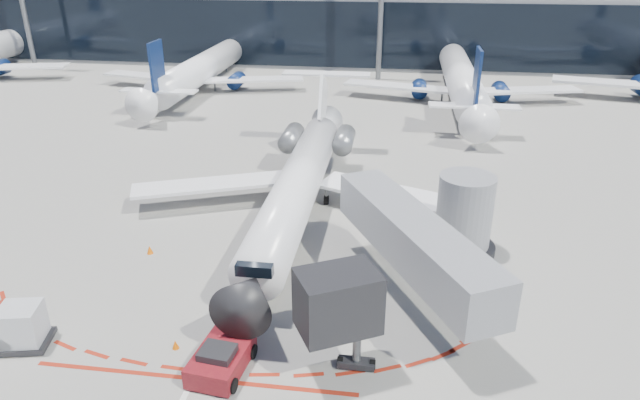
# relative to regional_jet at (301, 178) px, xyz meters

# --- Properties ---
(ground) EXTENTS (260.00, 260.00, 0.00)m
(ground) POSITION_rel_regional_jet_xyz_m (-1.76, -5.41, -2.44)
(ground) COLOR slate
(ground) RESTS_ON ground
(apron_centerline) EXTENTS (0.25, 40.00, 0.01)m
(apron_centerline) POSITION_rel_regional_jet_xyz_m (-1.76, -3.41, -2.44)
(apron_centerline) COLOR silver
(apron_centerline) RESTS_ON ground
(apron_stop_bar) EXTENTS (14.00, 0.25, 0.01)m
(apron_stop_bar) POSITION_rel_regional_jet_xyz_m (-1.76, -16.91, -2.44)
(apron_stop_bar) COLOR maroon
(apron_stop_bar) RESTS_ON ground
(terminal_building) EXTENTS (150.00, 24.15, 24.00)m
(terminal_building) POSITION_rel_regional_jet_xyz_m (-1.76, 59.57, 6.08)
(terminal_building) COLOR gray
(terminal_building) RESTS_ON ground
(jet_bridge) EXTENTS (10.03, 15.20, 4.90)m
(jet_bridge) POSITION_rel_regional_jet_xyz_m (8.04, -8.42, 0.56)
(jet_bridge) COLOR gray
(jet_bridge) RESTS_ON ground
(regional_jet) EXTENTS (23.70, 29.23, 7.32)m
(regional_jet) POSITION_rel_regional_jet_xyz_m (0.00, 0.00, 0.00)
(regional_jet) COLOR white
(regional_jet) RESTS_ON ground
(pushback_tug) EXTENTS (2.53, 5.22, 1.33)m
(pushback_tug) POSITION_rel_regional_jet_xyz_m (-0.70, -16.22, -1.86)
(pushback_tug) COLOR #5F0D15
(pushback_tug) RESTS_ON ground
(uld_container) EXTENTS (2.49, 2.24, 2.03)m
(uld_container) POSITION_rel_regional_jet_xyz_m (-10.03, -15.82, -1.44)
(uld_container) COLOR black
(uld_container) RESTS_ON ground
(safety_cone_left) EXTENTS (0.37, 0.37, 0.51)m
(safety_cone_left) POSITION_rel_regional_jet_xyz_m (-7.88, -7.02, -2.19)
(safety_cone_left) COLOR #E76004
(safety_cone_left) RESTS_ON ground
(safety_cone_right) EXTENTS (0.32, 0.32, 0.44)m
(safety_cone_right) POSITION_rel_regional_jet_xyz_m (-3.20, -15.12, -2.22)
(safety_cone_right) COLOR #E76004
(safety_cone_right) RESTS_ON ground
(bg_airliner_1) EXTENTS (30.21, 31.99, 9.77)m
(bg_airliner_1) POSITION_rel_regional_jet_xyz_m (-18.48, 33.87, 2.44)
(bg_airliner_1) COLOR white
(bg_airliner_1) RESTS_ON ground
(bg_airliner_2) EXTENTS (31.52, 33.37, 10.20)m
(bg_airliner_2) POSITION_rel_regional_jet_xyz_m (13.15, 32.28, 2.65)
(bg_airliner_2) COLOR white
(bg_airliner_2) RESTS_ON ground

